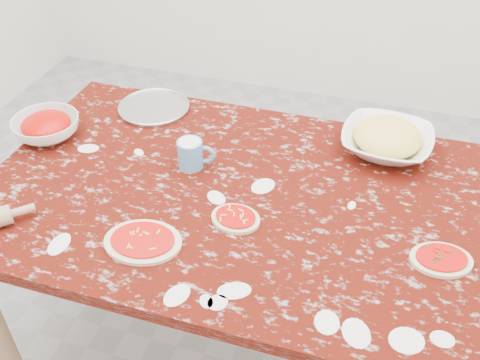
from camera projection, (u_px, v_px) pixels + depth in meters
name	position (u px, v px, depth m)	size (l,w,h in m)	color
ground	(240.00, 338.00, 2.14)	(4.00, 4.00, 0.00)	gray
worktable	(240.00, 213.00, 1.73)	(1.60, 1.00, 0.75)	#3C0A04
pizza_tray	(154.00, 108.00, 2.06)	(0.26, 0.26, 0.01)	#B2B2B7
sauce_bowl	(47.00, 128.00, 1.89)	(0.23, 0.23, 0.07)	white
cheese_bowl	(386.00, 142.00, 1.82)	(0.30, 0.30, 0.07)	white
flour_mug	(191.00, 154.00, 1.75)	(0.12, 0.08, 0.10)	#558CBF
pizza_left	(143.00, 241.00, 1.50)	(0.24, 0.20, 0.02)	beige
pizza_mid	(236.00, 218.00, 1.57)	(0.16, 0.14, 0.02)	beige
pizza_right	(441.00, 259.00, 1.44)	(0.19, 0.17, 0.02)	beige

